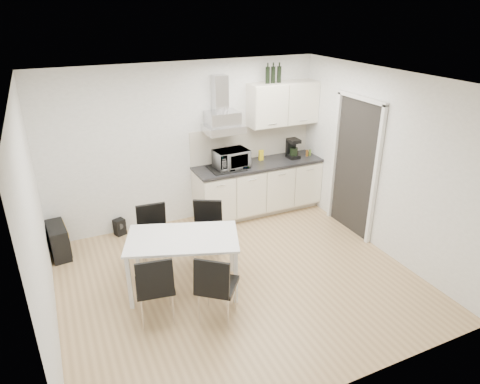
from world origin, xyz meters
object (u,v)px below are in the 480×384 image
object	(u,v)px
guitar_amp	(58,241)
floor_speaker	(120,227)
dining_table	(183,243)
chair_far_left	(155,238)
chair_far_right	(207,234)
chair_near_right	(217,286)
kitchenette	(259,167)
chair_near_left	(155,286)

from	to	relation	value
guitar_amp	floor_speaker	distance (m)	0.95
dining_table	guitar_amp	distance (m)	2.12
chair_far_left	guitar_amp	distance (m)	1.51
dining_table	guitar_amp	world-z (taller)	dining_table
chair_far_right	chair_near_right	distance (m)	1.21
kitchenette	chair_far_right	xyz separation A→B (m)	(-1.40, -1.15, -0.39)
chair_far_left	floor_speaker	distance (m)	1.20
guitar_amp	chair_near_right	bearing A→B (deg)	-59.71
kitchenette	chair_far_right	world-z (taller)	kitchenette
kitchenette	guitar_amp	world-z (taller)	kitchenette
floor_speaker	dining_table	bearing A→B (deg)	-95.52
floor_speaker	kitchenette	bearing A→B (deg)	-25.23
chair_far_left	guitar_amp	size ratio (longest dim) A/B	1.50
chair_near_left	guitar_amp	size ratio (longest dim) A/B	1.50
chair_near_left	chair_far_left	bearing A→B (deg)	84.53
dining_table	floor_speaker	bearing A→B (deg)	125.31
dining_table	guitar_amp	xyz separation A→B (m)	(-1.41, 1.53, -0.43)
chair_near_left	floor_speaker	bearing A→B (deg)	99.76
dining_table	chair_far_left	xyz separation A→B (m)	(-0.20, 0.66, -0.23)
chair_far_left	dining_table	bearing A→B (deg)	111.69
chair_far_right	chair_far_left	bearing A→B (deg)	12.80
dining_table	guitar_amp	size ratio (longest dim) A/B	2.61
kitchenette	dining_table	xyz separation A→B (m)	(-1.89, -1.62, -0.17)
chair_far_left	chair_far_right	world-z (taller)	same
chair_far_right	chair_near_left	world-z (taller)	same
kitchenette	chair_near_left	bearing A→B (deg)	-139.43
dining_table	chair_near_right	distance (m)	0.75
kitchenette	chair_far_left	world-z (taller)	kitchenette
kitchenette	floor_speaker	distance (m)	2.50
dining_table	chair_far_left	size ratio (longest dim) A/B	1.75
kitchenette	dining_table	world-z (taller)	kitchenette
guitar_amp	floor_speaker	xyz separation A→B (m)	(0.91, 0.25, -0.11)
dining_table	floor_speaker	distance (m)	1.93
dining_table	kitchenette	bearing A→B (deg)	60.08
chair_far_left	chair_far_right	size ratio (longest dim) A/B	1.00
dining_table	chair_far_right	size ratio (longest dim) A/B	1.75
dining_table	chair_far_right	xyz separation A→B (m)	(0.49, 0.47, -0.23)
floor_speaker	chair_near_left	bearing A→B (deg)	-110.49
dining_table	chair_near_right	xyz separation A→B (m)	(0.17, -0.70, -0.23)
chair_near_right	floor_speaker	xyz separation A→B (m)	(-0.68, 2.48, -0.31)
kitchenette	chair_near_right	distance (m)	2.90
dining_table	floor_speaker	xyz separation A→B (m)	(-0.50, 1.78, -0.53)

